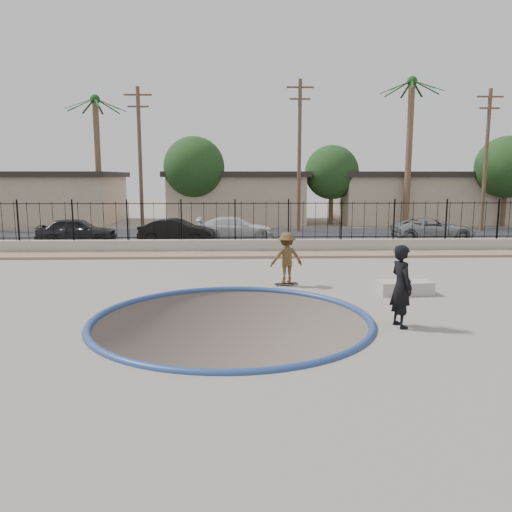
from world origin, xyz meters
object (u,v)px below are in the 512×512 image
at_px(car_a, 77,231).
at_px(car_d, 433,229).
at_px(car_b, 177,231).
at_px(skateboard, 286,284).
at_px(videographer, 401,286).
at_px(skater, 286,261).
at_px(car_c, 235,228).
at_px(concrete_ledge, 405,288).

distance_m(car_a, car_d, 19.31).
xyz_separation_m(car_a, car_b, (5.22, 0.00, -0.04)).
xyz_separation_m(skateboard, videographer, (2.27, -4.66, 0.93)).
bearing_deg(skateboard, skater, -103.68).
height_order(videographer, car_b, videographer).
xyz_separation_m(car_b, car_c, (3.09, 1.60, -0.01)).
relative_size(skateboard, car_b, 0.20).
bearing_deg(skater, car_b, -74.88).
relative_size(videographer, car_c, 0.45).
distance_m(skater, concrete_ledge, 3.79).
bearing_deg(car_d, car_a, 93.22).
relative_size(skateboard, concrete_ledge, 0.50).
relative_size(car_b, car_c, 0.90).
distance_m(skateboard, concrete_ledge, 3.74).
height_order(concrete_ledge, car_b, car_b).
height_order(car_a, car_b, car_a).
height_order(concrete_ledge, car_a, car_a).
bearing_deg(car_a, concrete_ledge, -136.44).
height_order(concrete_ledge, car_d, car_d).
relative_size(skater, car_b, 0.42).
bearing_deg(car_d, car_b, 94.12).
height_order(skateboard, car_a, car_a).
relative_size(skater, car_a, 0.41).
xyz_separation_m(videographer, concrete_ledge, (1.21, 3.28, -0.78)).
bearing_deg(skateboard, car_b, 101.37).
bearing_deg(concrete_ledge, skater, 158.39).
relative_size(skater, car_d, 0.37).
distance_m(skater, car_a, 14.49).
bearing_deg(videographer, concrete_ledge, -32.64).
distance_m(concrete_ledge, car_b, 14.44).
distance_m(car_c, car_d, 11.01).
relative_size(skater, videographer, 0.84).
distance_m(videographer, car_b, 16.66).
relative_size(videographer, car_d, 0.44).
height_order(videographer, car_d, videographer).
relative_size(skater, car_c, 0.38).
distance_m(car_a, car_c, 8.46).
distance_m(skateboard, car_c, 12.15).
relative_size(concrete_ledge, car_d, 0.36).
xyz_separation_m(videographer, car_a, (-12.35, 15.06, -0.26)).
relative_size(concrete_ledge, car_c, 0.37).
bearing_deg(car_c, videographer, -170.06).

